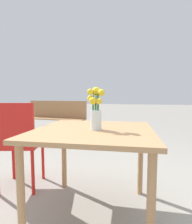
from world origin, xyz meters
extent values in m
plane|color=gray|center=(0.00, 0.00, 0.00)|extent=(40.00, 40.00, 0.00)
cube|color=tan|center=(0.00, 0.00, 0.69)|extent=(0.97, 0.95, 0.03)
cylinder|color=tan|center=(-0.36, -0.41, 0.34)|extent=(0.05, 0.05, 0.67)
cylinder|color=tan|center=(0.42, -0.35, 0.34)|extent=(0.05, 0.05, 0.67)
cylinder|color=tan|center=(-0.42, 0.35, 0.34)|extent=(0.05, 0.05, 0.67)
cylinder|color=tan|center=(0.36, 0.41, 0.34)|extent=(0.05, 0.05, 0.67)
cylinder|color=silver|center=(0.03, -0.03, 0.78)|extent=(0.08, 0.08, 0.15)
cylinder|color=silver|center=(0.03, -0.03, 0.75)|extent=(0.07, 0.07, 0.08)
cylinder|color=#337038|center=(0.05, -0.03, 0.84)|extent=(0.01, 0.01, 0.26)
sphere|color=yellow|center=(0.07, -0.04, 0.99)|extent=(0.05, 0.05, 0.05)
cylinder|color=#337038|center=(0.04, -0.02, 0.84)|extent=(0.01, 0.01, 0.25)
sphere|color=yellow|center=(0.06, -0.01, 0.99)|extent=(0.05, 0.05, 0.05)
cylinder|color=#337038|center=(0.02, -0.02, 0.84)|extent=(0.01, 0.01, 0.26)
sphere|color=yellow|center=(0.02, 0.01, 0.99)|extent=(0.07, 0.07, 0.07)
cylinder|color=#337038|center=(0.00, -0.03, 0.82)|extent=(0.01, 0.01, 0.22)
sphere|color=yellow|center=(-0.02, -0.02, 0.94)|extent=(0.05, 0.05, 0.05)
cylinder|color=#337038|center=(0.01, -0.04, 0.85)|extent=(0.01, 0.01, 0.26)
sphere|color=yellow|center=(-0.02, -0.04, 0.99)|extent=(0.04, 0.04, 0.04)
cylinder|color=#337038|center=(0.02, -0.04, 0.81)|extent=(0.01, 0.01, 0.19)
sphere|color=yellow|center=(0.01, -0.06, 0.93)|extent=(0.05, 0.05, 0.05)
cylinder|color=#337038|center=(0.04, -0.05, 0.81)|extent=(0.01, 0.01, 0.19)
sphere|color=yellow|center=(0.06, -0.06, 0.92)|extent=(0.04, 0.04, 0.04)
cube|color=red|center=(-0.86, 0.24, 0.46)|extent=(0.49, 0.49, 0.03)
cube|color=red|center=(-0.81, 0.07, 0.69)|extent=(0.39, 0.14, 0.42)
cylinder|color=red|center=(-1.07, 0.36, 0.22)|extent=(0.03, 0.03, 0.45)
cylinder|color=red|center=(-0.74, 0.45, 0.22)|extent=(0.03, 0.03, 0.45)
cylinder|color=red|center=(-0.65, 0.13, 0.22)|extent=(0.03, 0.03, 0.45)
cube|color=#9E7047|center=(-1.61, 2.34, 0.44)|extent=(1.52, 0.45, 0.02)
cube|color=#9E7047|center=(-1.60, 2.50, 0.65)|extent=(1.50, 0.13, 0.40)
cube|color=#9E7047|center=(-0.92, 2.30, 0.21)|extent=(0.08, 0.33, 0.43)
cube|color=#9E7047|center=(-2.30, 2.38, 0.21)|extent=(0.08, 0.33, 0.43)
camera|label=1|loc=(0.36, -1.29, 0.96)|focal=28.00mm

